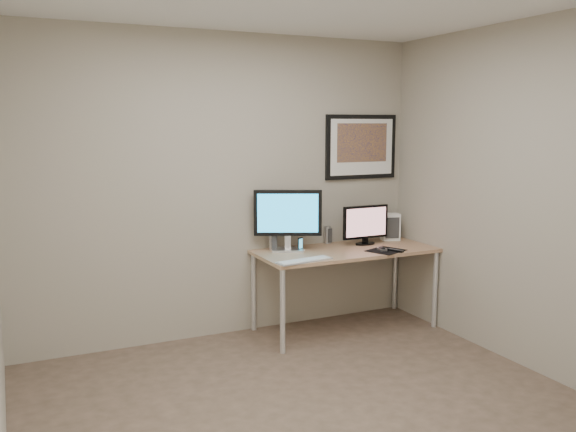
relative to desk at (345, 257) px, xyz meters
name	(u,v)px	position (x,y,z in m)	size (l,w,h in m)	color
floor	(316,414)	(-1.00, -1.35, -0.66)	(3.60, 3.60, 0.00)	#4A3D2E
room	(287,153)	(-1.00, -0.90, 0.98)	(3.60, 3.60, 3.60)	white
desk	(345,257)	(0.00, 0.00, 0.00)	(1.60, 0.70, 0.73)	#8B5F43
framed_art	(361,147)	(0.35, 0.33, 0.96)	(0.75, 0.04, 0.60)	black
monitor_large	(288,217)	(-0.49, 0.16, 0.36)	(0.55, 0.29, 0.54)	#AFAFB4
monitor_tv	(366,224)	(0.27, 0.11, 0.26)	(0.47, 0.11, 0.37)	black
speaker_left	(273,241)	(-0.59, 0.25, 0.15)	(0.07, 0.07, 0.17)	#AFAFB4
speaker_right	(328,235)	(-0.01, 0.31, 0.15)	(0.06, 0.06, 0.16)	#AFAFB4
phone_dock	(300,244)	(-0.40, 0.10, 0.13)	(0.06, 0.06, 0.12)	black
keyboard	(304,261)	(-0.55, -0.28, 0.07)	(0.48, 0.13, 0.02)	silver
mousepad	(386,251)	(0.29, -0.20, 0.07)	(0.30, 0.26, 0.00)	black
mouse	(382,248)	(0.26, -0.18, 0.09)	(0.06, 0.10, 0.04)	black
remote	(395,250)	(0.35, -0.26, 0.08)	(0.04, 0.17, 0.02)	black
fan_unit	(390,227)	(0.61, 0.20, 0.19)	(0.17, 0.12, 0.26)	white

